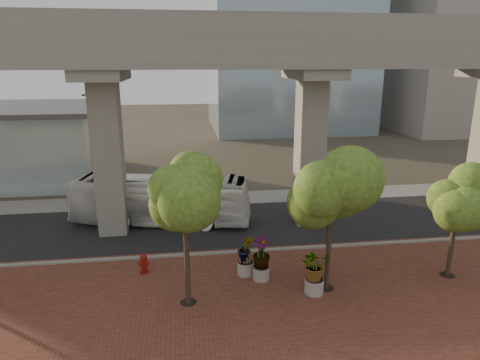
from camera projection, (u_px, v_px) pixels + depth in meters
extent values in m
plane|color=#3E382D|center=(216.00, 240.00, 24.84)|extent=(160.00, 160.00, 0.00)
cube|color=brown|center=(233.00, 319.00, 17.21)|extent=(70.00, 13.00, 0.06)
cube|color=black|center=(214.00, 227.00, 26.75)|extent=(90.00, 8.00, 0.04)
cube|color=gray|center=(219.00, 253.00, 22.91)|extent=(70.00, 0.25, 0.16)
cube|color=gray|center=(208.00, 199.00, 31.99)|extent=(90.00, 3.00, 0.06)
cube|color=gray|center=(213.00, 51.00, 22.38)|extent=(72.00, 2.40, 1.80)
cube|color=gray|center=(209.00, 52.00, 25.43)|extent=(72.00, 2.40, 1.80)
cube|color=gray|center=(214.00, 21.00, 20.95)|extent=(72.00, 0.12, 1.00)
cube|color=gray|center=(207.00, 29.00, 26.10)|extent=(72.00, 0.12, 1.00)
cube|color=#9F998F|center=(460.00, 46.00, 60.89)|extent=(18.00, 16.00, 24.00)
imported|color=white|center=(161.00, 200.00, 26.93)|extent=(11.50, 4.91, 3.12)
cylinder|color=maroon|center=(144.00, 271.00, 20.91)|extent=(0.46, 0.46, 0.10)
cylinder|color=maroon|center=(144.00, 264.00, 20.81)|extent=(0.30, 0.30, 0.73)
sphere|color=maroon|center=(143.00, 257.00, 20.71)|extent=(0.35, 0.35, 0.35)
cylinder|color=maroon|center=(143.00, 254.00, 20.66)|extent=(0.10, 0.10, 0.13)
cylinder|color=maroon|center=(144.00, 263.00, 20.79)|extent=(0.51, 0.20, 0.20)
cylinder|color=gray|center=(314.00, 286.00, 18.99)|extent=(0.86, 0.86, 0.67)
imported|color=#325D18|center=(315.00, 265.00, 18.70)|extent=(1.90, 1.90, 1.43)
cylinder|color=gray|center=(261.00, 273.00, 20.19)|extent=(0.80, 0.80, 0.62)
imported|color=#325D18|center=(261.00, 253.00, 19.91)|extent=(1.96, 1.96, 1.47)
cylinder|color=gray|center=(245.00, 268.00, 20.66)|extent=(0.83, 0.83, 0.64)
imported|color=#325D18|center=(246.00, 249.00, 20.39)|extent=(1.83, 1.83, 1.38)
cylinder|color=#423326|center=(187.00, 266.00, 17.84)|extent=(0.22, 0.22, 3.43)
cylinder|color=black|center=(188.00, 302.00, 18.31)|extent=(0.70, 0.70, 0.01)
cylinder|color=#423326|center=(328.00, 254.00, 19.02)|extent=(0.22, 0.22, 3.34)
cylinder|color=black|center=(326.00, 288.00, 19.47)|extent=(0.70, 0.70, 0.01)
cylinder|color=#423326|center=(451.00, 247.00, 20.23)|extent=(0.22, 0.22, 2.99)
cylinder|color=black|center=(447.00, 275.00, 20.63)|extent=(0.70, 0.70, 0.01)
cylinder|color=#303035|center=(92.00, 155.00, 28.30)|extent=(0.14, 0.14, 7.91)
cube|color=#303035|center=(85.00, 95.00, 26.76)|extent=(0.15, 0.99, 0.15)
cube|color=silver|center=(83.00, 97.00, 26.32)|extent=(0.40, 0.20, 0.12)
cylinder|color=#2B2A2F|center=(310.00, 144.00, 30.05)|extent=(0.15, 0.15, 8.67)
cube|color=#2B2A2F|center=(315.00, 81.00, 28.36)|extent=(0.16, 1.08, 0.16)
cube|color=silver|center=(318.00, 83.00, 27.88)|extent=(0.43, 0.22, 0.13)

